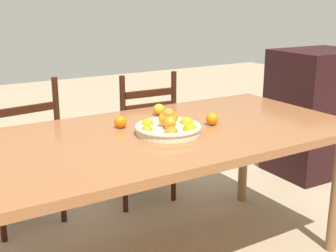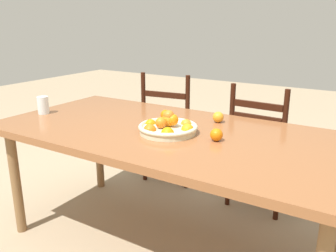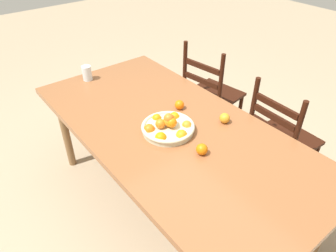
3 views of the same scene
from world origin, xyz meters
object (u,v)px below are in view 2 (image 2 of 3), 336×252
Objects in this scene: dining_table at (169,140)px; chair_near_window at (262,148)px; chair_by_cabinet at (172,130)px; drinking_glass at (43,105)px; fruit_bowl at (168,127)px; orange_loose_0 at (218,117)px; orange_loose_1 at (216,135)px; orange_loose_2 at (166,115)px.

chair_near_window is (0.31, 0.79, -0.24)m from dining_table.
chair_by_cabinet reaches higher than drinking_glass.
fruit_bowl is at bearing 4.57° from drinking_glass.
dining_table is 1.03m from chair_by_cabinet.
chair_near_window is at bearing 166.66° from chair_by_cabinet.
orange_loose_0 is (-0.14, -0.50, 0.33)m from chair_near_window.
orange_loose_0 is (0.17, 0.30, 0.10)m from dining_table.
chair_near_window is 1.57m from drinking_glass.
fruit_bowl is 4.95× the size of orange_loose_1.
dining_table is 0.32m from orange_loose_1.
dining_table is 0.93m from drinking_glass.
chair_by_cabinet is 2.87× the size of fruit_bowl.
chair_near_window is 0.82m from chair_by_cabinet.
fruit_bowl reaches higher than drinking_glass.
orange_loose_1 is 1.22m from drinking_glass.
dining_table is at bearing 174.61° from orange_loose_1.
drinking_glass is (-0.94, -0.07, 0.02)m from fruit_bowl.
dining_table is at bearing 118.97° from fruit_bowl.
orange_loose_1 is 0.57× the size of drinking_glass.
dining_table is at bearing 71.22° from chair_near_window.
orange_loose_0 is 1.03× the size of orange_loose_2.
chair_by_cabinet reaches higher than orange_loose_1.
chair_near_window is 8.01× the size of drinking_glass.
drinking_glass is at bearing -159.21° from orange_loose_2.
drinking_glass is at bearing 39.59° from chair_near_window.
chair_by_cabinet is at bearing 117.97° from orange_loose_2.
chair_by_cabinet reaches higher than orange_loose_2.
orange_loose_1 reaches higher than dining_table.
drinking_glass is at bearing -175.66° from orange_loose_1.
orange_loose_2 is (-0.30, -0.12, -0.00)m from orange_loose_0.
fruit_bowl reaches higher than orange_loose_2.
orange_loose_1 is at bearing -67.54° from orange_loose_0.
chair_by_cabinet is 0.86m from orange_loose_2.
chair_near_window is 0.89m from orange_loose_1.
orange_loose_0 and orange_loose_1 have the same top height.
chair_near_window is at bearing 74.22° from orange_loose_0.
orange_loose_0 is 0.57× the size of drinking_glass.
fruit_bowl is at bearing -61.03° from dining_table.
dining_table is 0.36m from orange_loose_0.
chair_near_window reaches higher than drinking_glass.
chair_near_window reaches higher than orange_loose_2.
chair_by_cabinet is 8.14× the size of drinking_glass.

